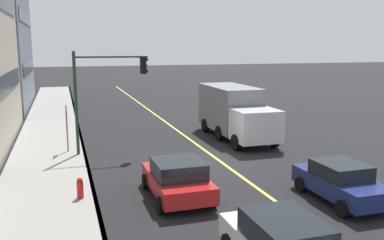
{
  "coord_description": "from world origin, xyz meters",
  "views": [
    {
      "loc": [
        -19.27,
        7.37,
        5.73
      ],
      "look_at": [
        -0.25,
        1.37,
        2.13
      ],
      "focal_mm": 38.73,
      "sensor_mm": 36.0,
      "label": 1
    }
  ],
  "objects": [
    {
      "name": "street_sign_post",
      "position": [
        3.25,
        7.24,
        1.56
      ],
      "size": [
        0.6,
        0.08,
        2.64
      ],
      "color": "slate",
      "rests_on": "ground"
    },
    {
      "name": "lane_stripe_center",
      "position": [
        0.0,
        0.0,
        0.01
      ],
      "size": [
        80.0,
        0.16,
        0.01
      ],
      "primitive_type": "cube",
      "color": "#D8CC4C",
      "rests_on": "ground"
    },
    {
      "name": "car_navy",
      "position": [
        -6.92,
        -2.3,
        0.75
      ],
      "size": [
        3.94,
        1.9,
        1.47
      ],
      "color": "navy",
      "rests_on": "ground"
    },
    {
      "name": "curb_edge",
      "position": [
        0.0,
        6.41,
        0.07
      ],
      "size": [
        80.0,
        0.16,
        0.15
      ],
      "primitive_type": "cube",
      "color": "slate",
      "rests_on": "ground"
    },
    {
      "name": "ground",
      "position": [
        0.0,
        0.0,
        0.0
      ],
      "size": [
        200.0,
        200.0,
        0.0
      ],
      "primitive_type": "plane",
      "color": "black"
    },
    {
      "name": "sidewalk_slab",
      "position": [
        0.0,
        8.23,
        0.07
      ],
      "size": [
        80.0,
        3.79,
        0.15
      ],
      "primitive_type": "cube",
      "color": "gray",
      "rests_on": "ground"
    },
    {
      "name": "traffic_light_mast",
      "position": [
        2.45,
        5.25,
        3.74
      ],
      "size": [
        0.28,
        3.86,
        5.45
      ],
      "color": "#1E3823",
      "rests_on": "ground"
    },
    {
      "name": "car_red",
      "position": [
        -4.78,
        3.38,
        0.77
      ],
      "size": [
        4.02,
        2.12,
        1.51
      ],
      "color": "red",
      "rests_on": "ground"
    },
    {
      "name": "fire_hydrant",
      "position": [
        -4.11,
        6.93,
        0.47
      ],
      "size": [
        0.24,
        0.24,
        0.94
      ],
      "color": "red",
      "rests_on": "ground"
    },
    {
      "name": "truck_gray",
      "position": [
        4.25,
        -2.83,
        1.68
      ],
      "size": [
        7.51,
        2.63,
        3.18
      ],
      "color": "silver",
      "rests_on": "ground"
    }
  ]
}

